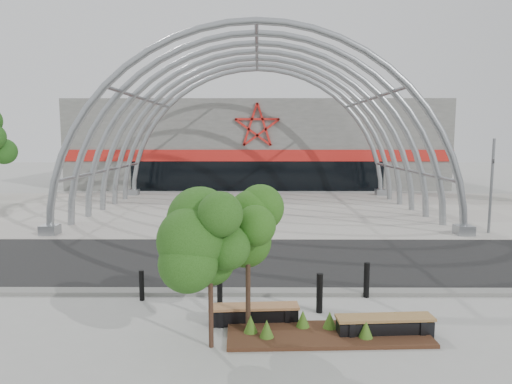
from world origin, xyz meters
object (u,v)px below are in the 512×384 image
signal_pole (491,185)px  bench_0 (254,315)px  street_tree_1 (248,231)px  street_tree_0 (210,240)px  bollard_2 (220,287)px  bench_1 (385,326)px

signal_pole → bench_0: 15.93m
street_tree_1 → bench_0: street_tree_1 is taller
street_tree_0 → bench_0: 2.77m
street_tree_1 → bollard_2: bearing=113.6°
signal_pole → bollard_2: size_ratio=4.75×
signal_pole → bench_1: bearing=-125.6°
street_tree_0 → bollard_2: street_tree_0 is taller
bench_0 → bench_1: (3.14, -0.72, 0.00)m
bench_0 → signal_pole: bearing=43.6°
street_tree_1 → bench_1: (3.27, -0.19, -2.29)m
street_tree_0 → bench_1: size_ratio=1.47×
bench_1 → bollard_2: 4.66m
signal_pole → street_tree_0: bearing=-135.5°
bench_0 → bench_1: bench_1 is taller
bench_0 → street_tree_1: bearing=-104.3°
bench_1 → street_tree_1: bearing=176.7°
signal_pole → street_tree_0: size_ratio=1.35×
street_tree_1 → bench_1: size_ratio=1.49×
street_tree_0 → bench_0: street_tree_0 is taller
signal_pole → bench_0: signal_pole is taller
bench_1 → bollard_2: bearing=152.5°
street_tree_1 → bench_1: bearing=-3.3°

